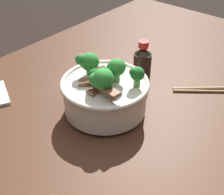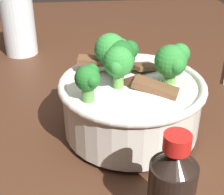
% 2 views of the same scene
% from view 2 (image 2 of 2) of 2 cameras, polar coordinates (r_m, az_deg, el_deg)
% --- Properties ---
extents(dining_table, '(1.58, 1.00, 0.79)m').
position_cam_2_polar(dining_table, '(0.60, -3.12, -10.95)').
color(dining_table, '#472819').
rests_on(dining_table, ground).
extents(rice_bowl, '(0.21, 0.21, 0.15)m').
position_cam_2_polar(rice_bowl, '(0.50, 3.23, 0.17)').
color(rice_bowl, silver).
rests_on(rice_bowl, dining_table).
extents(drinking_glass, '(0.07, 0.07, 0.14)m').
position_cam_2_polar(drinking_glass, '(0.82, -15.37, 11.10)').
color(drinking_glass, white).
rests_on(drinking_glass, dining_table).
extents(soy_sauce_bottle, '(0.05, 0.05, 0.12)m').
position_cam_2_polar(soy_sauce_bottle, '(0.37, 10.02, -14.81)').
color(soy_sauce_bottle, black).
rests_on(soy_sauce_bottle, dining_table).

